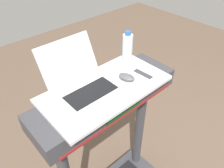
% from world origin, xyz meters
% --- Properties ---
extents(desk_board, '(0.71, 0.37, 0.02)m').
position_xyz_m(desk_board, '(0.00, 0.70, 1.17)').
color(desk_board, silver).
rests_on(desk_board, treadmill_base).
extents(laptop, '(0.33, 0.34, 0.24)m').
position_xyz_m(laptop, '(-0.10, 0.77, 1.23)').
color(laptop, '#B7B7BC').
rests_on(laptop, desk_board).
extents(computer_mouse, '(0.09, 0.11, 0.03)m').
position_xyz_m(computer_mouse, '(0.13, 0.67, 1.20)').
color(computer_mouse, '#4C4C51').
rests_on(computer_mouse, desk_board).
extents(water_bottle, '(0.06, 0.06, 0.23)m').
position_xyz_m(water_bottle, '(0.23, 0.77, 1.29)').
color(water_bottle, silver).
rests_on(water_bottle, desk_board).
extents(tv_remote, '(0.06, 0.16, 0.02)m').
position_xyz_m(tv_remote, '(0.22, 0.63, 1.19)').
color(tv_remote, silver).
rests_on(tv_remote, desk_board).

